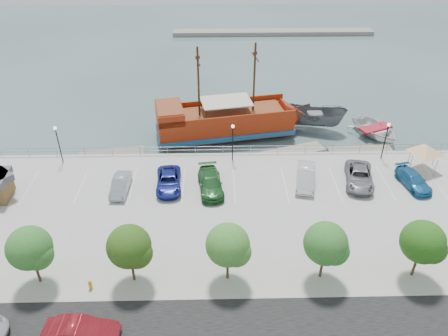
{
  "coord_description": "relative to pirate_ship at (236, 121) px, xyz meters",
  "views": [
    {
      "loc": [
        -1.76,
        -32.79,
        25.1
      ],
      "look_at": [
        -1.0,
        2.0,
        2.0
      ],
      "focal_mm": 35.0,
      "sensor_mm": 36.0,
      "label": 1
    }
  ],
  "objects": [
    {
      "name": "dock_west",
      "position": [
        -14.12,
        -4.52,
        -1.76
      ],
      "size": [
        7.43,
        3.21,
        0.41
      ],
      "primitive_type": "cube",
      "rotation": [
        0.0,
        0.0,
        0.17
      ],
      "color": "gray",
      "rests_on": "ground"
    },
    {
      "name": "street_sedan",
      "position": [
        -11.23,
        -28.78,
        -0.17
      ],
      "size": [
        4.9,
        1.89,
        1.59
      ],
      "primitive_type": "imported",
      "rotation": [
        0.0,
        0.0,
        1.53
      ],
      "color": "maroon",
      "rests_on": "street"
    },
    {
      "name": "patrol_boat",
      "position": [
        9.79,
        1.32,
        -0.51
      ],
      "size": [
        8.01,
        4.71,
        2.91
      ],
      "primitive_type": "imported",
      "rotation": [
        0.0,
        0.0,
        1.3
      ],
      "color": "#4E5459",
      "rests_on": "ground"
    },
    {
      "name": "sidewalk",
      "position": [
        -0.64,
        -23.72,
        -0.95
      ],
      "size": [
        100.0,
        4.0,
        0.05
      ],
      "primitive_type": "cube",
      "color": "#A2A18E",
      "rests_on": "land_slab"
    },
    {
      "name": "parked_car_b",
      "position": [
        -11.56,
        -12.43,
        -0.28
      ],
      "size": [
        1.58,
        4.23,
        1.38
      ],
      "primitive_type": "imported",
      "rotation": [
        0.0,
        0.0,
        -0.03
      ],
      "color": "#969FA8",
      "rests_on": "land_slab"
    },
    {
      "name": "lamp_post_left",
      "position": [
        -18.64,
        -7.22,
        1.97
      ],
      "size": [
        0.36,
        0.36,
        4.28
      ],
      "color": "black",
      "rests_on": "land_slab"
    },
    {
      "name": "fire_hydrant",
      "position": [
        -11.69,
        -24.52,
        -0.52
      ],
      "size": [
        0.28,
        0.28,
        0.82
      ],
      "rotation": [
        0.0,
        0.0,
        0.4
      ],
      "color": "orange",
      "rests_on": "sidewalk"
    },
    {
      "name": "pirate_ship",
      "position": [
        0.0,
        0.0,
        0.0
      ],
      "size": [
        18.94,
        8.31,
        11.76
      ],
      "rotation": [
        0.0,
        0.0,
        0.19
      ],
      "color": "maroon",
      "rests_on": "ground"
    },
    {
      "name": "far_shore",
      "position": [
        9.36,
        41.28,
        -1.57
      ],
      "size": [
        40.0,
        3.0,
        0.8
      ],
      "primitive_type": "cube",
      "color": "gray",
      "rests_on": "ground"
    },
    {
      "name": "ground",
      "position": [
        -0.64,
        -13.72,
        -1.97
      ],
      "size": [
        160.0,
        160.0,
        0.0
      ],
      "primitive_type": "plane",
      "color": "#3D5352"
    },
    {
      "name": "tree_e",
      "position": [
        5.51,
        -23.79,
        2.33
      ],
      "size": [
        3.3,
        3.2,
        5.0
      ],
      "color": "#473321",
      "rests_on": "sidewalk"
    },
    {
      "name": "tree_f",
      "position": [
        12.51,
        -23.79,
        2.33
      ],
      "size": [
        3.3,
        3.2,
        5.0
      ],
      "color": "#473321",
      "rests_on": "sidewalk"
    },
    {
      "name": "parked_car_f",
      "position": [
        6.36,
        -11.6,
        -0.15
      ],
      "size": [
        2.68,
        5.21,
        1.64
      ],
      "primitive_type": "imported",
      "rotation": [
        0.0,
        0.0,
        -0.2
      ],
      "color": "silver",
      "rests_on": "land_slab"
    },
    {
      "name": "speedboat",
      "position": [
        16.86,
        -0.47,
        -1.27
      ],
      "size": [
        7.17,
        8.15,
        1.4
      ],
      "primitive_type": "imported",
      "rotation": [
        0.0,
        0.0,
        0.42
      ],
      "color": "silver",
      "rests_on": "ground"
    },
    {
      "name": "canopy_tent",
      "position": [
        18.84,
        -9.24,
        1.78
      ],
      "size": [
        4.9,
        4.9,
        3.16
      ],
      "rotation": [
        0.0,
        0.0,
        -0.37
      ],
      "color": "slate",
      "rests_on": "land_slab"
    },
    {
      "name": "lamp_post_mid",
      "position": [
        -0.64,
        -7.22,
        1.97
      ],
      "size": [
        0.36,
        0.36,
        4.28
      ],
      "color": "black",
      "rests_on": "land_slab"
    },
    {
      "name": "parked_car_g",
      "position": [
        11.64,
        -11.67,
        -0.21
      ],
      "size": [
        3.58,
        5.87,
        1.52
      ],
      "primitive_type": "imported",
      "rotation": [
        0.0,
        0.0,
        -0.2
      ],
      "color": "gray",
      "rests_on": "land_slab"
    },
    {
      "name": "dock_mid",
      "position": [
        6.25,
        -4.52,
        -1.76
      ],
      "size": [
        7.78,
        4.48,
        0.43
      ],
      "primitive_type": "cube",
      "rotation": [
        0.0,
        0.0,
        0.33
      ],
      "color": "gray",
      "rests_on": "ground"
    },
    {
      "name": "tree_b",
      "position": [
        -15.49,
        -23.79,
        2.33
      ],
      "size": [
        3.3,
        3.2,
        5.0
      ],
      "color": "#473321",
      "rests_on": "sidewalk"
    },
    {
      "name": "parked_car_d",
      "position": [
        -2.95,
        -12.45,
        -0.19
      ],
      "size": [
        2.82,
        5.59,
        1.56
      ],
      "primitive_type": "imported",
      "rotation": [
        0.0,
        0.0,
        0.12
      ],
      "color": "#215D26",
      "rests_on": "land_slab"
    },
    {
      "name": "parked_car_c",
      "position": [
        -7.0,
        -11.95,
        -0.27
      ],
      "size": [
        2.66,
        5.19,
        1.4
      ],
      "primitive_type": "imported",
      "rotation": [
        0.0,
        0.0,
        0.07
      ],
      "color": "navy",
      "rests_on": "land_slab"
    },
    {
      "name": "seawall_railing",
      "position": [
        -0.64,
        -5.92,
        -0.44
      ],
      "size": [
        50.0,
        0.06,
        1.0
      ],
      "color": "gray",
      "rests_on": "land_slab"
    },
    {
      "name": "tree_d",
      "position": [
        -1.49,
        -23.79,
        2.33
      ],
      "size": [
        3.3,
        3.2,
        5.0
      ],
      "color": "#473321",
      "rests_on": "sidewalk"
    },
    {
      "name": "tree_c",
      "position": [
        -8.49,
        -23.79,
        2.33
      ],
      "size": [
        3.3,
        3.2,
        5.0
      ],
      "color": "#473321",
      "rests_on": "sidewalk"
    },
    {
      "name": "parked_car_h",
      "position": [
        16.8,
        -12.26,
        -0.3
      ],
      "size": [
        2.75,
        4.89,
        1.34
      ],
      "primitive_type": "imported",
      "rotation": [
        0.0,
        0.0,
        0.2
      ],
      "color": "#1F659A",
      "rests_on": "land_slab"
    },
    {
      "name": "lamp_post_right",
      "position": [
        15.36,
        -7.22,
        1.97
      ],
      "size": [
        0.36,
        0.36,
        4.28
      ],
      "color": "black",
      "rests_on": "land_slab"
    },
    {
      "name": "dock_east",
      "position": [
        14.08,
        -4.52,
        -1.76
      ],
      "size": [
        7.43,
        2.54,
        0.42
      ],
      "primitive_type": "cube",
      "rotation": [
        0.0,
        0.0,
        0.06
      ],
      "color": "gray",
      "rests_on": "ground"
    }
  ]
}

